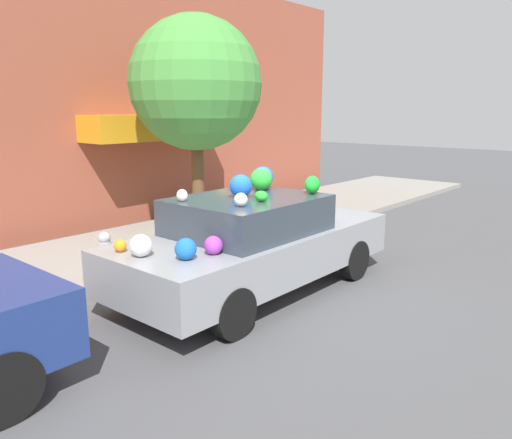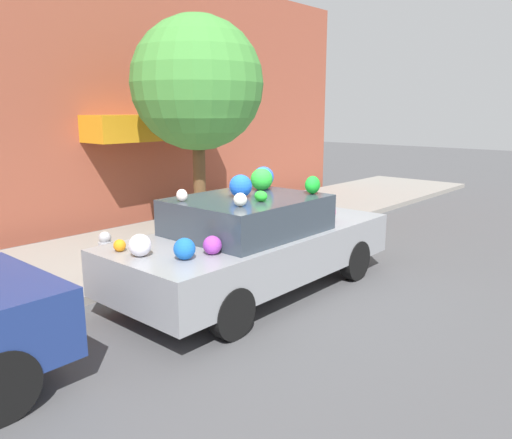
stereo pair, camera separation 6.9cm
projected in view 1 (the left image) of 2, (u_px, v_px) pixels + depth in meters
The scene contains 6 objects.
ground_plane at pixel (246, 287), 7.34m from camera, with size 60.00×60.00×0.00m, color #4C4C4F.
sidewalk_curb at pixel (137, 250), 9.06m from camera, with size 24.00×3.20×0.13m.
building_facade at pixel (67, 98), 9.98m from camera, with size 18.00×1.20×5.64m.
street_tree at pixel (196, 84), 9.34m from camera, with size 2.50×2.50×4.16m.
fire_hydrant at pixel (106, 256), 7.26m from camera, with size 0.20×0.20×0.70m.
art_car at pixel (254, 241), 7.03m from camera, with size 4.37×1.86×1.71m.
Camera 1 is at (-5.14, -4.69, 2.54)m, focal length 35.00 mm.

